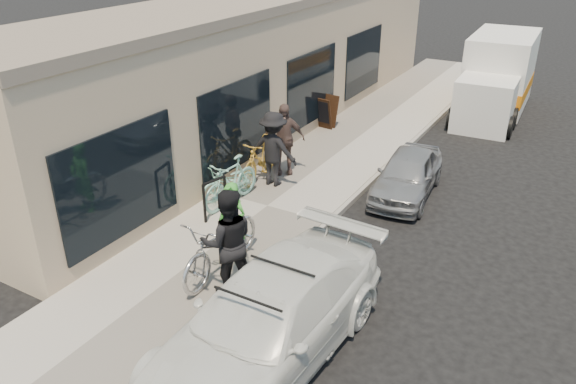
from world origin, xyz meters
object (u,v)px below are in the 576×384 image
at_px(bike_rack, 215,195).
at_px(cruiser_bike_c, 260,159).
at_px(tandem_bike, 222,244).
at_px(cruiser_bike_b, 230,182).
at_px(sedan_silver, 407,174).
at_px(bystander_b, 283,139).
at_px(man_standing, 228,242).
at_px(moving_truck, 497,79).
at_px(sedan_white, 268,320).
at_px(woman_rider, 232,222).
at_px(sandwich_board, 325,112).
at_px(bystander_a, 274,149).
at_px(cruiser_bike_a, 231,182).

relative_size(bike_rack, cruiser_bike_c, 0.51).
height_order(tandem_bike, cruiser_bike_b, tandem_bike).
bearing_deg(sedan_silver, bystander_b, -173.84).
bearing_deg(man_standing, tandem_bike, -83.99).
relative_size(bike_rack, man_standing, 0.47).
bearing_deg(moving_truck, bike_rack, -110.25).
bearing_deg(bike_rack, moving_truck, 72.55).
bearing_deg(bystander_b, tandem_bike, -108.35).
bearing_deg(sedan_silver, sedan_white, -94.74).
bearing_deg(man_standing, woman_rider, -100.41).
xyz_separation_m(bike_rack, sandwich_board, (-0.59, 6.69, -0.05)).
xyz_separation_m(sedan_silver, cruiser_bike_b, (-3.56, -2.56, -0.00)).
distance_m(bystander_a, bystander_b, 0.75).
bearing_deg(woman_rider, bystander_a, 105.80).
xyz_separation_m(moving_truck, cruiser_bike_c, (-3.91, -9.33, -0.47)).
distance_m(bike_rack, sedan_white, 4.53).
bearing_deg(moving_truck, sandwich_board, -133.59).
distance_m(woman_rider, cruiser_bike_a, 2.42).
relative_size(tandem_bike, cruiser_bike_b, 1.53).
xyz_separation_m(sedan_silver, cruiser_bike_c, (-3.50, -1.30, 0.15)).
bearing_deg(bystander_a, cruiser_bike_c, -12.56).
height_order(woman_rider, bystander_a, bystander_a).
distance_m(sedan_white, bystander_a, 6.13).
bearing_deg(sandwich_board, woman_rider, -69.70).
bearing_deg(cruiser_bike_a, moving_truck, 74.70).
bearing_deg(cruiser_bike_b, bystander_b, 99.76).
relative_size(man_standing, cruiser_bike_c, 1.08).
distance_m(moving_truck, woman_rider, 13.01).
bearing_deg(sedan_white, tandem_bike, 146.64).
relative_size(tandem_bike, man_standing, 1.18).
relative_size(sedan_silver, tandem_bike, 1.39).
bearing_deg(tandem_bike, bystander_b, 104.65).
bearing_deg(moving_truck, cruiser_bike_c, -115.54).
height_order(sedan_silver, woman_rider, woman_rider).
xyz_separation_m(woman_rider, cruiser_bike_a, (-1.42, 1.94, -0.25)).
relative_size(man_standing, cruiser_bike_a, 1.07).
bearing_deg(cruiser_bike_a, sedan_white, -44.64).
height_order(moving_truck, woman_rider, moving_truck).
bearing_deg(sedan_silver, cruiser_bike_c, -165.10).
distance_m(sedan_white, tandem_bike, 2.35).
height_order(sandwich_board, man_standing, man_standing).
relative_size(bike_rack, woman_rider, 0.58).
bearing_deg(cruiser_bike_b, sedan_white, -27.37).
relative_size(bike_rack, sandwich_board, 0.94).
bearing_deg(cruiser_bike_a, cruiser_bike_b, 134.66).
bearing_deg(cruiser_bike_a, bystander_a, 82.12).
bearing_deg(moving_truck, bystander_b, -115.25).
distance_m(cruiser_bike_c, bystander_b, 0.82).
height_order(sedan_white, cruiser_bike_c, sedan_white).
xyz_separation_m(sedan_white, moving_truck, (0.33, 14.69, 0.46)).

